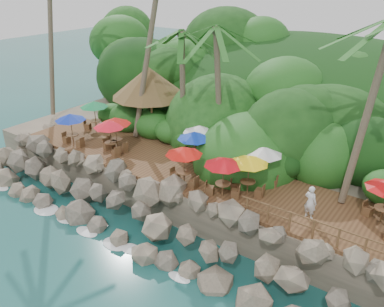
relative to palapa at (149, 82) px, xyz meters
The scene contains 11 objects.
ground 13.46m from the palapa, 55.98° to the right, with size 140.00×140.00×0.00m, color #19514F.
land_base 10.19m from the palapa, 41.10° to the left, with size 32.00×25.20×2.10m, color gray.
jungle_hill 16.13m from the palapa, 63.15° to the left, with size 44.80×28.00×15.40m, color #143811.
seawall 11.53m from the palapa, 49.90° to the right, with size 29.00×4.00×2.30m, color gray, non-canonical shape.
terrace 8.70m from the palapa, 30.92° to the right, with size 26.00×5.00×0.20m, color brown.
jungle_foliage 10.20m from the palapa, 35.95° to the left, with size 44.00×16.00×12.00m, color #143811, non-canonical shape.
foam_line 13.22m from the palapa, 55.18° to the right, with size 25.20×0.80×0.06m.
palapa is the anchor object (origin of this frame).
dining_clusters 8.39m from the palapa, 31.00° to the right, with size 23.57×5.26×2.23m.
railing 16.65m from the palapa, 23.05° to the right, with size 7.20×0.10×1.00m.
waiter 15.36m from the palapa, 18.83° to the right, with size 0.63×0.41×1.71m, color silver.
Camera 1 is at (12.64, -11.51, 13.22)m, focal length 37.89 mm.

